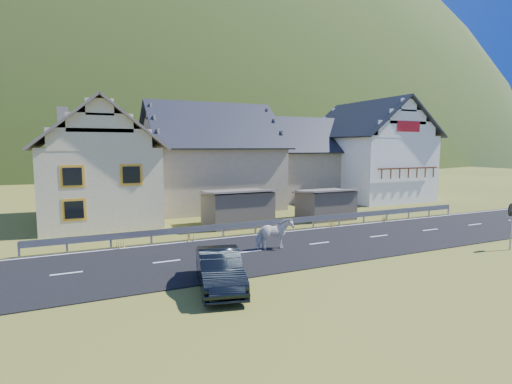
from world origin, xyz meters
name	(u,v)px	position (x,y,z in m)	size (l,w,h in m)	color
ground	(319,244)	(0.00, 0.00, 0.00)	(160.00, 160.00, 0.00)	#4A4E1B
road	(319,244)	(0.00, 0.00, 0.02)	(60.00, 7.00, 0.04)	black
lane_markings	(319,243)	(0.00, 0.00, 0.04)	(60.00, 6.60, 0.01)	silver
guardrail	(285,221)	(0.00, 3.68, 0.56)	(28.10, 0.09, 0.75)	#93969B
shed_left	(237,208)	(-2.00, 6.50, 1.10)	(4.30, 3.30, 2.40)	brown
shed_right	(326,205)	(4.50, 6.00, 1.00)	(3.80, 2.90, 2.20)	brown
house_cream	(97,157)	(-10.00, 12.00, 4.36)	(7.80, 9.80, 8.30)	beige
house_stone_a	(210,152)	(-1.00, 15.00, 4.63)	(10.80, 9.80, 8.90)	gray
house_stone_b	(300,155)	(9.00, 17.00, 4.24)	(9.80, 8.80, 8.10)	gray
house_white	(369,147)	(15.00, 14.00, 5.06)	(8.80, 10.80, 9.70)	white
mountain	(113,200)	(5.00, 180.00, -20.00)	(440.00, 280.00, 260.00)	#2C4015
horse	(275,234)	(-2.72, -0.12, 0.81)	(1.83, 0.83, 1.55)	silver
car	(220,269)	(-6.95, -4.00, 0.69)	(1.46, 4.20, 1.38)	black
traffic_mirror	(511,216)	(7.89, -4.88, 1.70)	(0.64, 0.23, 2.32)	#93969B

